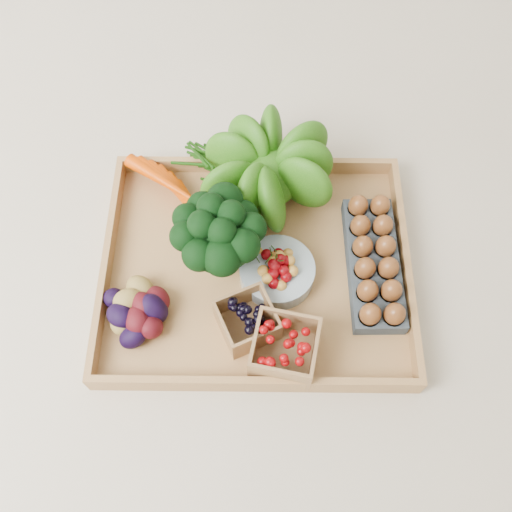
{
  "coord_description": "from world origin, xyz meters",
  "views": [
    {
      "loc": [
        0.0,
        -0.47,
        0.94
      ],
      "look_at": [
        0.0,
        0.0,
        0.06
      ],
      "focal_mm": 40.0,
      "sensor_mm": 36.0,
      "label": 1
    }
  ],
  "objects_px": {
    "tray": "(256,269)",
    "egg_carton": "(373,264)",
    "broccoli": "(220,247)",
    "cherry_bowl": "(277,272)"
  },
  "relations": [
    {
      "from": "broccoli",
      "to": "egg_carton",
      "type": "relative_size",
      "value": 0.64
    },
    {
      "from": "egg_carton",
      "to": "broccoli",
      "type": "bearing_deg",
      "value": 177.85
    },
    {
      "from": "broccoli",
      "to": "tray",
      "type": "bearing_deg",
      "value": -6.37
    },
    {
      "from": "cherry_bowl",
      "to": "egg_carton",
      "type": "bearing_deg",
      "value": 6.51
    },
    {
      "from": "broccoli",
      "to": "egg_carton",
      "type": "xyz_separation_m",
      "value": [
        0.27,
        -0.01,
        -0.05
      ]
    },
    {
      "from": "cherry_bowl",
      "to": "egg_carton",
      "type": "height_order",
      "value": "cherry_bowl"
    },
    {
      "from": "tray",
      "to": "cherry_bowl",
      "type": "relative_size",
      "value": 4.08
    },
    {
      "from": "broccoli",
      "to": "cherry_bowl",
      "type": "xyz_separation_m",
      "value": [
        0.1,
        -0.02,
        -0.05
      ]
    },
    {
      "from": "tray",
      "to": "egg_carton",
      "type": "relative_size",
      "value": 2.12
    },
    {
      "from": "tray",
      "to": "cherry_bowl",
      "type": "height_order",
      "value": "cherry_bowl"
    }
  ]
}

